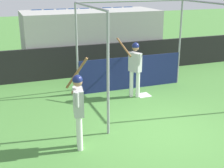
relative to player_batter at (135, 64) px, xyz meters
name	(u,v)px	position (x,y,z in m)	size (l,w,h in m)	color
ground_plane	(167,131)	(-0.24, -2.66, -1.15)	(60.00, 60.00, 0.00)	#477F38
outfield_wall	(100,59)	(-0.24, 2.96, -0.50)	(24.00, 0.12, 1.30)	black
bleacher_section	(91,39)	(-0.24, 4.22, 0.13)	(5.95, 2.40, 2.58)	#9E9E99
batting_cage	(138,58)	(0.24, 0.29, 0.11)	(4.05, 3.15, 3.17)	gray
home_plate	(143,95)	(0.36, 0.00, -1.15)	(0.44, 0.44, 0.02)	white
player_batter	(135,64)	(0.00, 0.00, 0.00)	(0.70, 0.72, 2.01)	white
player_waiting	(78,104)	(-2.64, -2.69, -0.04)	(0.51, 0.83, 2.15)	white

